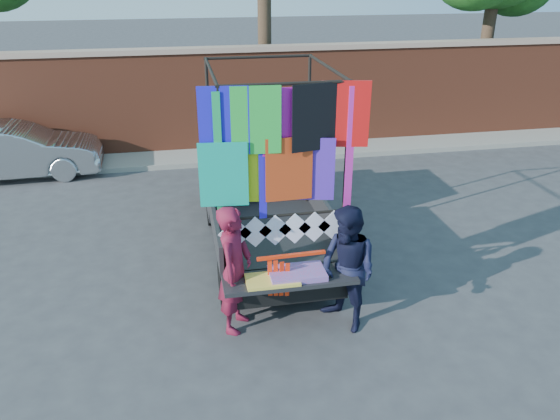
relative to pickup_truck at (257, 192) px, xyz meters
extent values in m
plane|color=#38383A|center=(0.19, -1.97, -0.81)|extent=(90.00, 90.00, 0.00)
cube|color=brown|center=(0.19, 5.03, 0.44)|extent=(30.00, 0.35, 2.50)
cube|color=tan|center=(0.19, 5.03, 1.74)|extent=(30.00, 0.45, 0.12)
cube|color=gray|center=(0.19, 4.33, -0.75)|extent=(30.00, 1.20, 0.12)
cylinder|color=#38281C|center=(1.19, 6.23, 1.92)|extent=(0.36, 0.36, 5.46)
cylinder|color=#38281C|center=(7.69, 6.23, 1.46)|extent=(0.36, 0.36, 4.55)
cylinder|color=black|center=(-0.75, 0.58, -0.50)|extent=(0.21, 0.63, 0.63)
cylinder|color=black|center=(-0.75, -2.01, -0.50)|extent=(0.21, 0.63, 0.63)
cylinder|color=black|center=(0.75, 0.58, -0.50)|extent=(0.21, 0.63, 0.63)
cylinder|color=black|center=(0.75, -2.01, -0.50)|extent=(0.21, 0.63, 0.63)
cube|color=black|center=(0.00, -0.77, -0.33)|extent=(1.63, 4.03, 0.29)
cube|color=black|center=(0.00, -1.49, -0.07)|extent=(1.73, 2.21, 0.10)
cube|color=black|center=(-0.84, -1.49, 0.15)|extent=(0.06, 2.21, 0.43)
cube|color=black|center=(0.84, -1.49, 0.15)|extent=(0.06, 2.21, 0.43)
cube|color=black|center=(0.00, -0.40, 0.15)|extent=(1.73, 0.06, 0.43)
cube|color=black|center=(0.00, 0.53, 0.19)|extent=(1.73, 1.53, 1.20)
cube|color=#8C9EAD|center=(0.00, 0.10, 0.58)|extent=(1.53, 0.06, 0.53)
cube|color=#8C9EAD|center=(0.00, 1.25, 0.39)|extent=(1.53, 0.10, 0.67)
cube|color=black|center=(0.00, 1.58, -0.05)|extent=(1.68, 0.86, 0.53)
cube|color=black|center=(0.00, -2.83, -0.05)|extent=(1.73, 0.53, 0.06)
cube|color=black|center=(0.00, -2.61, -0.41)|extent=(1.77, 0.14, 0.17)
cylinder|color=black|center=(-0.79, -2.49, 1.18)|extent=(0.05, 0.05, 2.40)
cylinder|color=black|center=(-0.79, -0.48, 1.18)|extent=(0.05, 0.05, 2.40)
cylinder|color=black|center=(0.79, -2.49, 1.18)|extent=(0.05, 0.05, 2.40)
cylinder|color=black|center=(0.79, -0.48, 1.18)|extent=(0.05, 0.05, 2.40)
cylinder|color=black|center=(0.00, -2.49, 2.38)|extent=(1.63, 0.04, 0.04)
cylinder|color=black|center=(0.00, -0.48, 2.38)|extent=(1.63, 0.04, 0.04)
cylinder|color=black|center=(-0.79, -1.49, 2.38)|extent=(0.04, 2.06, 0.04)
cylinder|color=black|center=(0.79, -1.49, 2.38)|extent=(0.04, 2.06, 0.04)
cylinder|color=black|center=(0.00, -2.49, 0.70)|extent=(1.63, 0.04, 0.04)
cube|color=#1A18D8|center=(-0.72, -2.51, 1.95)|extent=(0.59, 0.01, 0.82)
cube|color=green|center=(-0.36, -2.55, 1.95)|extent=(0.59, 0.01, 0.82)
cube|color=#E119C5|center=(0.00, -2.51, 1.95)|extent=(0.59, 0.01, 0.82)
cube|color=black|center=(0.36, -2.55, 1.95)|extent=(0.59, 0.01, 0.82)
cube|color=red|center=(0.72, -2.51, 1.95)|extent=(0.59, 0.01, 0.82)
cube|color=#0BA388|center=(-0.72, -2.55, 1.33)|extent=(0.59, 0.01, 0.82)
cube|color=#C0DB17|center=(-0.36, -2.51, 1.33)|extent=(0.59, 0.01, 0.82)
cube|color=#C53C17|center=(0.00, -2.55, 1.33)|extent=(0.59, 0.01, 0.82)
cube|color=#4924B6|center=(0.36, -2.51, 1.33)|extent=(0.59, 0.01, 0.82)
cube|color=#16B058|center=(-0.81, -2.53, 1.52)|extent=(0.10, 0.01, 1.63)
cube|color=#DC24AC|center=(0.82, -2.53, 1.52)|extent=(0.10, 0.01, 1.63)
cube|color=#2218DF|center=(-0.29, -2.53, 1.52)|extent=(0.10, 0.01, 1.63)
cube|color=white|center=(-0.65, -2.52, 0.51)|extent=(0.43, 0.01, 0.43)
cube|color=white|center=(-0.39, -2.52, 0.51)|extent=(0.43, 0.01, 0.43)
cube|color=white|center=(-0.13, -2.52, 0.51)|extent=(0.43, 0.01, 0.43)
cube|color=white|center=(0.13, -2.52, 0.51)|extent=(0.43, 0.01, 0.43)
cube|color=white|center=(0.39, -2.52, 0.51)|extent=(0.43, 0.01, 0.43)
cube|color=white|center=(0.65, -2.52, 0.51)|extent=(0.43, 0.01, 0.43)
cube|color=#F1357A|center=(0.10, -2.83, 0.02)|extent=(0.72, 0.43, 0.08)
cube|color=#F1D54C|center=(-0.24, -2.90, 0.00)|extent=(0.67, 0.38, 0.04)
imported|color=#AAADB1|center=(-4.91, 3.91, -0.20)|extent=(3.75, 1.43, 1.22)
imported|color=maroon|center=(-0.68, -2.66, 0.07)|extent=(0.66, 0.76, 1.76)
imported|color=black|center=(0.75, -2.90, 0.04)|extent=(0.96, 1.04, 1.72)
cube|color=#FF310D|center=(0.03, -2.78, 0.26)|extent=(0.90, 0.08, 0.04)
cube|color=#FF310D|center=(-0.25, -2.80, -0.02)|extent=(0.06, 0.02, 0.52)
cube|color=#FF310D|center=(-0.18, -2.80, -0.04)|extent=(0.06, 0.02, 0.52)
cube|color=#FF310D|center=(-0.10, -2.80, -0.06)|extent=(0.06, 0.02, 0.52)
cube|color=#FF310D|center=(-0.03, -2.80, -0.08)|extent=(0.06, 0.02, 0.52)
camera|label=1|loc=(-1.26, -8.72, 3.66)|focal=35.00mm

